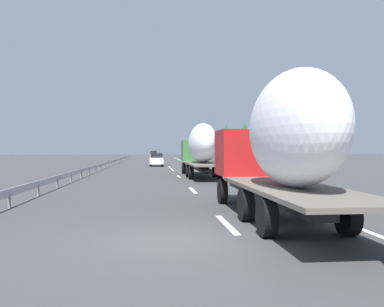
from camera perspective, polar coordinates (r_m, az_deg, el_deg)
The scene contains 21 objects.
ground_plane at distance 50.33m, azimuth -5.11°, elevation -2.01°, with size 260.00×260.00×0.00m, color #38383A.
lane_stripe_0 at distance 12.69m, azimuth 4.87°, elevation -9.79°, with size 3.20×0.20×0.01m, color white.
lane_stripe_1 at distance 22.81m, azimuth 0.11°, elevation -5.16°, with size 3.20×0.20×0.01m, color white.
lane_stripe_2 at distance 34.35m, azimuth -1.85°, elevation -3.22°, with size 3.20×0.20×0.01m, color white.
lane_stripe_3 at distance 44.38m, azimuth -2.71°, elevation -2.35°, with size 3.20×0.20×0.01m, color white.
lane_stripe_4 at distance 46.73m, azimuth -2.86°, elevation -2.20°, with size 3.20×0.20×0.01m, color white.
lane_stripe_5 at distance 52.70m, azimuth -3.18°, elevation -1.88°, with size 3.20×0.20×0.01m, color white.
lane_stripe_6 at distance 77.28m, azimuth -3.97°, elevation -1.09°, with size 3.20×0.20×0.01m, color white.
lane_stripe_7 at distance 83.25m, azimuth -4.10°, elevation -0.97°, with size 3.20×0.20×0.01m, color white.
lane_stripe_8 at distance 89.08m, azimuth -4.20°, elevation -0.87°, with size 3.20×0.20×0.01m, color white.
edge_line_right at distance 55.65m, azimuth 0.51°, elevation -1.75°, with size 110.00×0.20×0.01m, color white.
truck_lead at distance 33.83m, azimuth 1.27°, elevation 0.88°, with size 13.18×2.55×4.35m.
truck_trailing at distance 13.29m, azimuth 12.24°, elevation 1.60°, with size 12.07×2.55×4.57m.
car_white_van at distance 55.31m, azimuth -4.99°, elevation -0.83°, with size 4.37×1.82×1.78m.
car_yellow_coupe at distance 99.87m, azimuth -5.39°, elevation -0.16°, with size 4.70×1.76×1.90m.
road_sign at distance 54.18m, azimuth 1.95°, elevation 0.58°, with size 0.10×0.90×3.28m.
tree_0 at distance 74.68m, azimuth 4.78°, elevation 1.93°, with size 3.36×3.36×6.71m.
tree_1 at distance 50.26m, azimuth 7.30°, elevation 2.20°, with size 3.38×3.38×5.47m.
tree_2 at distance 77.92m, azimuth 4.54°, elevation 1.67°, with size 3.19×3.19×6.09m.
tree_3 at distance 95.98m, azimuth 1.13°, elevation 1.37°, with size 3.43×3.43×5.37m.
guardrail_median at distance 53.59m, azimuth -11.58°, elevation -1.24°, with size 94.00×0.10×0.76m.
Camera 1 is at (-10.27, 0.49, 2.30)m, focal length 38.26 mm.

